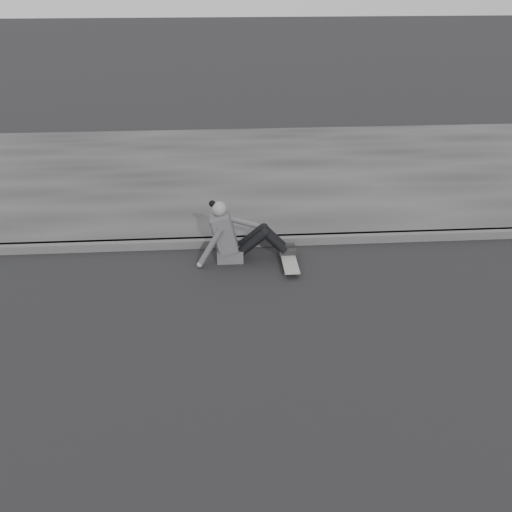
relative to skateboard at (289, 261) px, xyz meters
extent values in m
plane|color=black|center=(-0.06, -1.91, -0.07)|extent=(80.00, 80.00, 0.00)
cube|color=#4B4B4B|center=(-0.06, 0.67, -0.01)|extent=(24.00, 0.16, 0.12)
cube|color=#353535|center=(-0.06, 3.69, -0.01)|extent=(24.00, 6.00, 0.12)
cylinder|color=#A8A8A3|center=(-0.08, -0.26, -0.04)|extent=(0.03, 0.05, 0.05)
cylinder|color=#A8A8A3|center=(0.07, -0.26, -0.04)|extent=(0.03, 0.05, 0.05)
cylinder|color=#A8A8A3|center=(-0.08, 0.26, -0.04)|extent=(0.03, 0.05, 0.05)
cylinder|color=#A8A8A3|center=(0.07, 0.26, -0.04)|extent=(0.03, 0.05, 0.05)
cube|color=#303033|center=(0.00, -0.26, -0.02)|extent=(0.16, 0.04, 0.03)
cube|color=#303033|center=(0.00, 0.26, -0.02)|extent=(0.16, 0.04, 0.03)
cube|color=gray|center=(0.00, 0.00, 0.01)|extent=(0.20, 0.78, 0.02)
cube|color=#4C4C4E|center=(-0.80, 0.25, 0.02)|extent=(0.36, 0.34, 0.18)
cube|color=#4C4C4E|center=(-0.87, 0.25, 0.36)|extent=(0.37, 0.40, 0.57)
cube|color=#4C4C4E|center=(-1.00, 0.25, 0.48)|extent=(0.14, 0.30, 0.20)
cylinder|color=gray|center=(-0.92, 0.25, 0.60)|extent=(0.09, 0.09, 0.08)
sphere|color=gray|center=(-0.93, 0.25, 0.69)|extent=(0.20, 0.20, 0.20)
sphere|color=black|center=(-1.02, 0.27, 0.76)|extent=(0.09, 0.09, 0.09)
cylinder|color=black|center=(-0.49, 0.16, 0.21)|extent=(0.43, 0.13, 0.39)
cylinder|color=black|center=(-0.49, 0.34, 0.21)|extent=(0.43, 0.13, 0.39)
cylinder|color=black|center=(-0.19, 0.16, 0.21)|extent=(0.35, 0.11, 0.36)
cylinder|color=black|center=(-0.19, 0.34, 0.21)|extent=(0.35, 0.11, 0.36)
sphere|color=black|center=(-0.32, 0.16, 0.35)|extent=(0.13, 0.13, 0.13)
sphere|color=black|center=(-0.32, 0.34, 0.35)|extent=(0.13, 0.13, 0.13)
cube|color=black|center=(0.00, 0.16, 0.05)|extent=(0.24, 0.08, 0.07)
cube|color=black|center=(0.00, 0.34, 0.05)|extent=(0.24, 0.08, 0.07)
cylinder|color=#4C4C4E|center=(-1.07, 0.04, 0.22)|extent=(0.38, 0.08, 0.58)
sphere|color=gray|center=(-1.22, 0.03, -0.03)|extent=(0.08, 0.08, 0.08)
cylinder|color=#4C4C4E|center=(-0.63, 0.41, 0.42)|extent=(0.48, 0.08, 0.21)
camera|label=1|loc=(-0.94, -6.81, 3.65)|focal=40.00mm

